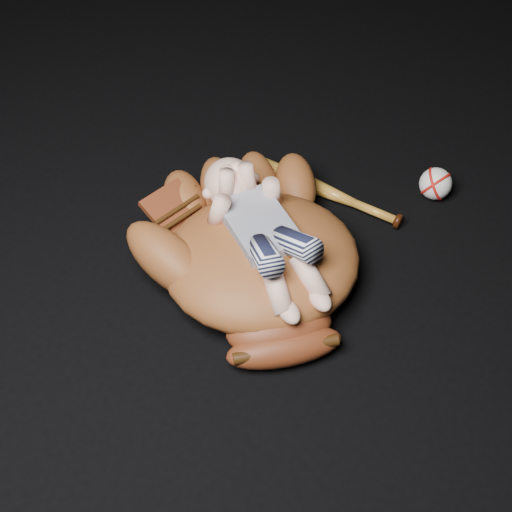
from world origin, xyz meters
The scene contains 4 objects.
baseball_glove centered at (0.00, -0.03, 0.09)m, with size 0.48×0.55×0.17m, color brown, non-canonical shape.
newborn_baby centered at (0.01, -0.03, 0.14)m, with size 0.18×0.39×0.16m, color #EEB399, non-canonical shape.
baseball_bat centered at (0.26, 0.09, 0.02)m, with size 0.04×0.39×0.04m, color #B27322, non-canonical shape.
baseball centered at (0.46, -0.05, 0.04)m, with size 0.07×0.07×0.07m, color white.
Camera 1 is at (-0.55, -0.76, 1.11)m, focal length 50.00 mm.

